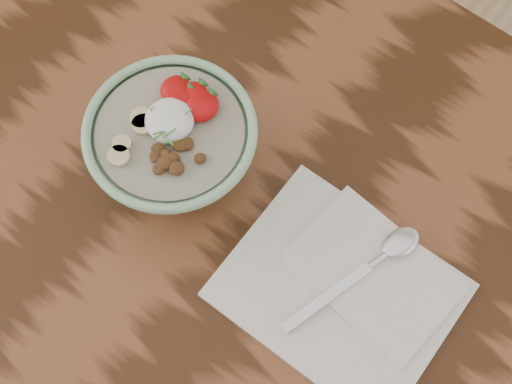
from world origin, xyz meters
The scene contains 4 objects.
table centered at (0.00, 0.00, 65.70)cm, with size 160.00×90.00×75.00cm.
breakfast_bowl centered at (5.95, 4.12, 81.36)cm, with size 18.65×18.65×12.49cm.
napkin centered at (29.72, 4.68, 75.62)cm, with size 24.55×20.42×1.48cm.
spoon centered at (30.91, 9.61, 76.89)cm, with size 7.02×18.59×0.98cm.
Camera 1 is at (34.59, -17.33, 151.82)cm, focal length 50.00 mm.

